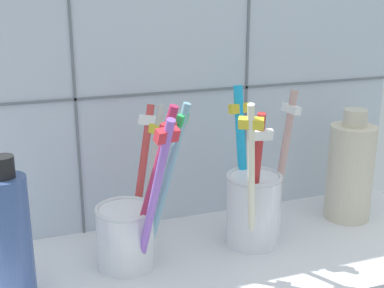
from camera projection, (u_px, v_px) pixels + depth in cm
name	position (u px, v px, depth cm)	size (l,w,h in cm)	color
counter_slab	(197.00, 268.00, 57.30)	(64.00, 22.00, 2.00)	silver
tile_wall_back	(162.00, 59.00, 61.79)	(64.00, 2.20, 45.00)	silver
toothbrush_cup_left	(131.00, 224.00, 54.68)	(9.57, 15.26, 18.34)	white
toothbrush_cup_right	(254.00, 201.00, 59.45)	(9.93, 11.75, 18.29)	white
ceramic_vase	(350.00, 170.00, 65.74)	(5.73, 5.73, 14.35)	beige
soap_bottle	(10.00, 237.00, 48.19)	(3.95, 3.95, 14.38)	#3F5A94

